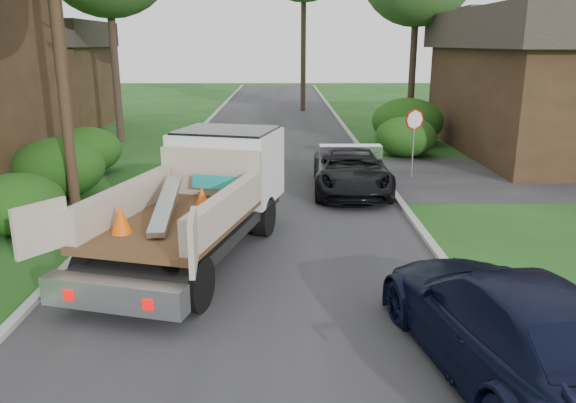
% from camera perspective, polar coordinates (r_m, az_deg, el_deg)
% --- Properties ---
extents(ground, '(120.00, 120.00, 0.00)m').
position_cam_1_polar(ground, '(11.73, -3.21, -7.77)').
color(ground, '#1D4313').
rests_on(ground, ground).
extents(road, '(8.00, 90.00, 0.02)m').
position_cam_1_polar(road, '(21.27, -2.00, 3.04)').
color(road, '#28282B').
rests_on(road, ground).
extents(curb_left, '(0.20, 90.00, 0.12)m').
position_cam_1_polar(curb_left, '(21.76, -12.88, 3.09)').
color(curb_left, '#9E9E99').
rests_on(curb_left, ground).
extents(curb_right, '(0.20, 90.00, 0.12)m').
position_cam_1_polar(curb_right, '(21.55, 8.98, 3.17)').
color(curb_right, '#9E9E99').
rests_on(curb_right, ground).
extents(stop_sign, '(0.71, 0.32, 2.48)m').
position_cam_1_polar(stop_sign, '(20.49, 12.69, 7.23)').
color(stop_sign, slate).
rests_on(stop_sign, ground).
extents(utility_pole, '(2.42, 1.25, 10.00)m').
position_cam_1_polar(utility_pole, '(16.85, -22.45, 16.30)').
color(utility_pole, '#382619').
rests_on(utility_pole, ground).
extents(house_left_far, '(7.56, 7.56, 6.00)m').
position_cam_1_polar(house_left_far, '(35.67, -24.27, 11.78)').
color(house_left_far, '#332415').
rests_on(house_left_far, ground).
extents(house_right, '(9.72, 12.96, 6.20)m').
position_cam_1_polar(house_right, '(27.74, 26.66, 10.98)').
color(house_right, '#332415').
rests_on(house_right, ground).
extents(hedge_left_a, '(2.34, 2.34, 1.53)m').
position_cam_1_polar(hedge_left_a, '(15.81, -25.80, -0.19)').
color(hedge_left_a, '#144710').
rests_on(hedge_left_a, ground).
extents(hedge_left_b, '(2.86, 2.86, 1.87)m').
position_cam_1_polar(hedge_left_b, '(19.00, -22.33, 3.20)').
color(hedge_left_b, '#144710').
rests_on(hedge_left_b, ground).
extents(hedge_left_c, '(2.60, 2.60, 1.70)m').
position_cam_1_polar(hedge_left_c, '(22.34, -19.81, 4.95)').
color(hedge_left_c, '#144710').
rests_on(hedge_left_c, ground).
extents(hedge_right_a, '(2.60, 2.60, 1.70)m').
position_cam_1_polar(hedge_right_a, '(24.62, 11.87, 6.46)').
color(hedge_right_a, '#144710').
rests_on(hedge_right_a, ground).
extents(hedge_right_b, '(3.38, 3.38, 2.21)m').
position_cam_1_polar(hedge_right_b, '(27.63, 12.03, 7.97)').
color(hedge_right_b, '#144710').
rests_on(hedge_right_b, ground).
extents(flatbed_truck, '(4.51, 7.37, 2.61)m').
position_cam_1_polar(flatbed_truck, '(13.31, -8.07, 1.43)').
color(flatbed_truck, black).
rests_on(flatbed_truck, ground).
extents(black_pickup, '(2.62, 5.27, 1.43)m').
position_cam_1_polar(black_pickup, '(18.40, 6.43, 3.21)').
color(black_pickup, black).
rests_on(black_pickup, ground).
extents(navy_suv, '(3.14, 5.83, 1.61)m').
position_cam_1_polar(navy_suv, '(8.81, 21.49, -11.50)').
color(navy_suv, black).
rests_on(navy_suv, ground).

